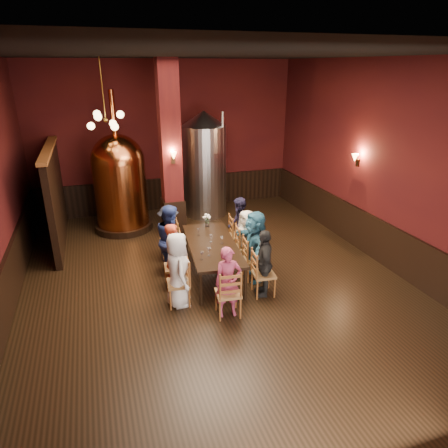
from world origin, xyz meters
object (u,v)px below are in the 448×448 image
object	(u,v)px
person_2	(171,239)
copper_kettle	(120,182)
dining_table	(212,246)
person_0	(178,270)
person_1	(174,256)
steel_vessel	(205,164)
rose_vase	(207,218)

from	to	relation	value
person_2	copper_kettle	bearing A→B (deg)	9.74
dining_table	person_2	bearing A→B (deg)	158.78
person_0	person_2	size ratio (longest dim) A/B	0.94
copper_kettle	dining_table	bearing A→B (deg)	-64.48
person_1	steel_vessel	bearing A→B (deg)	-2.39
person_0	copper_kettle	xyz separation A→B (m)	(-0.66, 4.27, 0.63)
dining_table	person_1	size ratio (longest dim) A/B	1.77
person_2	copper_kettle	size ratio (longest dim) A/B	0.42
dining_table	copper_kettle	bearing A→B (deg)	121.58
copper_kettle	steel_vessel	size ratio (longest dim) A/B	1.20
person_0	steel_vessel	distance (m)	5.15
steel_vessel	person_1	bearing A→B (deg)	-113.86
person_2	rose_vase	size ratio (longest dim) A/B	4.97
person_0	person_1	size ratio (longest dim) A/B	1.05
rose_vase	steel_vessel	bearing A→B (deg)	75.28
dining_table	steel_vessel	xyz separation A→B (m)	(0.92, 3.83, 0.87)
dining_table	steel_vessel	world-z (taller)	steel_vessel
person_0	dining_table	bearing A→B (deg)	-47.52
rose_vase	person_0	bearing A→B (deg)	-120.69
person_0	steel_vessel	size ratio (longest dim) A/B	0.47
person_2	steel_vessel	xyz separation A→B (m)	(1.73, 3.41, 0.77)
person_2	steel_vessel	world-z (taller)	steel_vessel
dining_table	rose_vase	distance (m)	1.04
person_2	rose_vase	xyz separation A→B (m)	(0.98, 0.57, 0.17)
person_1	copper_kettle	world-z (taller)	copper_kettle
person_2	steel_vessel	distance (m)	3.90
person_1	rose_vase	xyz separation A→B (m)	(1.05, 1.23, 0.25)
dining_table	copper_kettle	xyz separation A→B (m)	(-1.61, 3.37, 0.68)
person_0	copper_kettle	bearing A→B (deg)	7.65
steel_vessel	rose_vase	size ratio (longest dim) A/B	9.85
person_1	person_2	distance (m)	0.67
rose_vase	dining_table	bearing A→B (deg)	-99.88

